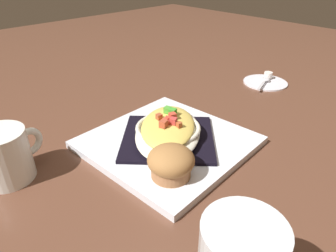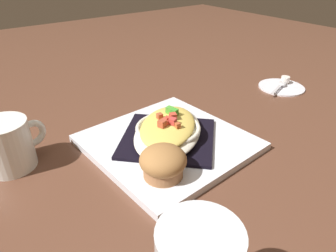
% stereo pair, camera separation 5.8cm
% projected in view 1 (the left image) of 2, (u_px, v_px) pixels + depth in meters
% --- Properties ---
extents(ground_plane, '(2.60, 2.60, 0.00)m').
position_uv_depth(ground_plane, '(168.00, 145.00, 0.60)').
color(ground_plane, brown).
extents(square_plate, '(0.30, 0.30, 0.01)m').
position_uv_depth(square_plate, '(168.00, 142.00, 0.60)').
color(square_plate, white).
rests_on(square_plate, ground_plane).
extents(folded_napkin, '(0.24, 0.24, 0.01)m').
position_uv_depth(folded_napkin, '(168.00, 138.00, 0.59)').
color(folded_napkin, black).
rests_on(folded_napkin, square_plate).
extents(gratin_dish, '(0.23, 0.22, 0.05)m').
position_uv_depth(gratin_dish, '(168.00, 129.00, 0.58)').
color(gratin_dish, white).
rests_on(gratin_dish, folded_napkin).
extents(muffin, '(0.08, 0.08, 0.05)m').
position_uv_depth(muffin, '(171.00, 162.00, 0.49)').
color(muffin, '#A26A42').
rests_on(muffin, square_plate).
extents(coffee_mug, '(0.11, 0.08, 0.09)m').
position_uv_depth(coffee_mug, '(5.00, 158.00, 0.50)').
color(coffee_mug, white).
rests_on(coffee_mug, ground_plane).
extents(creamer_saucer, '(0.12, 0.12, 0.01)m').
position_uv_depth(creamer_saucer, '(265.00, 82.00, 0.88)').
color(creamer_saucer, white).
rests_on(creamer_saucer, ground_plane).
extents(spoon, '(0.10, 0.04, 0.01)m').
position_uv_depth(spoon, '(265.00, 80.00, 0.87)').
color(spoon, silver).
rests_on(spoon, creamer_saucer).
extents(creamer_cup_0, '(0.02, 0.02, 0.02)m').
position_uv_depth(creamer_cup_0, '(268.00, 75.00, 0.89)').
color(creamer_cup_0, white).
rests_on(creamer_cup_0, creamer_saucer).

